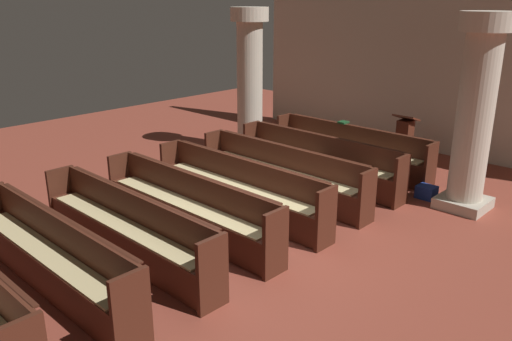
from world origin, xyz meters
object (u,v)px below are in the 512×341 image
Objects in this scene: pew_row_4 at (188,204)px; pew_row_0 at (350,147)px; pew_row_1 at (318,158)px; pew_row_2 at (282,171)px; pew_row_6 at (50,252)px; lectern at (404,143)px; pillar_far_side at (250,78)px; pew_row_5 at (126,225)px; pew_row_3 at (239,186)px; pillar_aisle_side at (475,111)px; hymn_book at (343,122)px; kneeler_box_blue at (426,192)px.

pew_row_0 is at bearing 90.00° from pew_row_4.
pew_row_2 is (0.00, -1.06, 0.00)m from pew_row_1.
lectern is (0.61, 7.49, -0.04)m from pew_row_6.
pew_row_5 is at bearing -63.12° from pillar_far_side.
pew_row_3 is at bearing -90.00° from pew_row_2.
pillar_aisle_side is at bearing 47.54° from pew_row_3.
pillar_aisle_side is at bearing 62.50° from pew_row_5.
pew_row_3 is 1.00× the size of pew_row_6.
hymn_book is 2.44m from kneeler_box_blue.
kneeler_box_blue is at bearing 68.77° from pew_row_5.
pillar_aisle_side is at bearing 34.18° from pew_row_2.
kneeler_box_blue is at bearing -11.65° from pew_row_0.
lectern is at bearing 79.38° from pew_row_2.
pew_row_3 is at bearing -90.00° from pew_row_1.
kneeler_box_blue is at bearing -0.62° from pillar_far_side.
pew_row_1 is at bearing -160.72° from kneeler_box_blue.
pillar_aisle_side is 9.89× the size of kneeler_box_blue.
kneeler_box_blue is (1.91, 5.97, -0.38)m from pew_row_6.
pew_row_2 is 3.31m from lectern.
pew_row_0 is 4.24m from pew_row_4.
pew_row_0 is 1.12× the size of pillar_aisle_side.
pew_row_0 and pew_row_5 have the same top height.
pew_row_0 and pew_row_2 have the same top height.
lectern reaches higher than pew_row_0.
lectern is 3.35× the size of kneeler_box_blue.
lectern is (0.61, 1.13, -0.04)m from pew_row_0.
hymn_book is (2.20, 0.54, -0.75)m from pillar_far_side.
pew_row_1 is at bearing -105.56° from lectern.
pew_row_4 is 1.00× the size of pew_row_5.
pew_row_2 is 1.00× the size of pew_row_6.
pew_row_2 and pew_row_6 have the same top height.
pew_row_1 is at bearing -165.15° from pillar_aisle_side.
pew_row_4 is at bearing -123.57° from pillar_aisle_side.
kneeler_box_blue is at bearing 42.17° from pew_row_2.
pew_row_6 is (0.00, -3.18, 0.00)m from pew_row_3.
pillar_aisle_side is (2.56, 3.86, 1.18)m from pew_row_4.
pew_row_3 is at bearing 90.00° from pew_row_6.
kneeler_box_blue is (1.91, -0.39, -0.38)m from pew_row_0.
pew_row_3 and pew_row_4 have the same top height.
hymn_book reaches higher than pew_row_0.
lectern reaches higher than pew_row_2.
pillar_aisle_side is 5.08m from pillar_far_side.
pew_row_4 and pew_row_5 have the same top height.
pew_row_3 is 3.40m from kneeler_box_blue.
pillar_far_side is at bearing 131.53° from pew_row_3.
pew_row_0 is 3.30× the size of lectern.
pew_row_5 is 5.67m from pillar_aisle_side.
pew_row_5 is 5.28m from kneeler_box_blue.
pew_row_6 is (0.00, -5.30, 0.00)m from pew_row_1.
pillar_far_side is (-2.51, 2.84, 1.18)m from pew_row_3.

